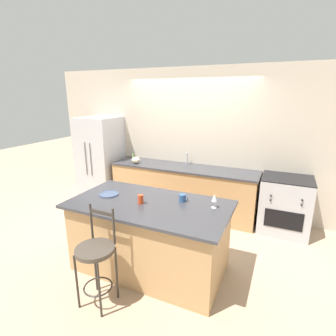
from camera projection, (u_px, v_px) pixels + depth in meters
ground_plane at (174, 219)px, 4.80m from camera, size 18.00×18.00×0.00m
wall_back at (190, 140)px, 5.07m from camera, size 6.00×0.07×2.70m
back_counter at (183, 189)px, 5.02m from camera, size 2.78×0.71×0.91m
sink_faucet at (187, 157)px, 5.04m from camera, size 0.02×0.13×0.22m
kitchen_island at (150, 236)px, 3.35m from camera, size 1.98×1.06×0.92m
refrigerator at (101, 159)px, 5.58m from camera, size 0.78×0.79×1.76m
oven_range at (285, 205)px, 4.29m from camera, size 0.77×0.69×0.93m
bar_stool_near at (96, 257)px, 2.74m from camera, size 0.41×0.41×1.09m
dinner_plate at (109, 194)px, 3.49m from camera, size 0.27×0.27×0.02m
wine_glass at (214, 198)px, 3.06m from camera, size 0.07×0.07×0.17m
coffee_mug at (183, 198)px, 3.26m from camera, size 0.12×0.09×0.09m
tumbler_cup at (141, 199)px, 3.19m from camera, size 0.07×0.07×0.11m
pumpkin_decoration at (136, 160)px, 5.11m from camera, size 0.16×0.16×0.15m
soap_bottle at (133, 156)px, 5.43m from camera, size 0.05×0.05×0.16m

